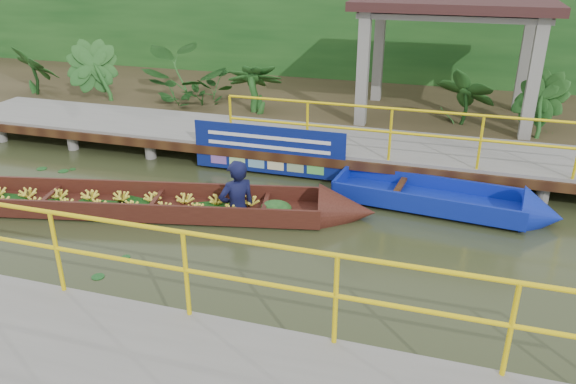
# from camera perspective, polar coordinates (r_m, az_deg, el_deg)

# --- Properties ---
(ground) EXTENTS (80.00, 80.00, 0.00)m
(ground) POSITION_cam_1_polar(r_m,az_deg,el_deg) (9.29, -5.84, -3.98)
(ground) COLOR #2F341A
(ground) RESTS_ON ground
(land_strip) EXTENTS (30.00, 8.00, 0.45)m
(land_strip) POSITION_cam_1_polar(r_m,az_deg,el_deg) (15.93, 4.53, 8.88)
(land_strip) COLOR #2F2817
(land_strip) RESTS_ON ground
(far_dock) EXTENTS (16.00, 2.06, 1.66)m
(far_dock) POSITION_cam_1_polar(r_m,az_deg,el_deg) (12.07, 0.36, 5.30)
(far_dock) COLOR slate
(far_dock) RESTS_ON ground
(pavilion) EXTENTS (4.40, 3.00, 3.00)m
(pavilion) POSITION_cam_1_polar(r_m,az_deg,el_deg) (13.93, 16.39, 16.75)
(pavilion) COLOR slate
(pavilion) RESTS_ON ground
(foliage_backdrop) EXTENTS (30.00, 0.80, 4.00)m
(foliage_backdrop) POSITION_cam_1_polar(r_m,az_deg,el_deg) (18.00, 6.56, 16.29)
(foliage_backdrop) COLOR #144016
(foliage_backdrop) RESTS_ON ground
(vendor_boat) EXTENTS (9.61, 2.92, 2.25)m
(vendor_boat) POSITION_cam_1_polar(r_m,az_deg,el_deg) (10.26, -16.44, -0.43)
(vendor_boat) COLOR #36140E
(vendor_boat) RESTS_ON ground
(moored_blue_boat) EXTENTS (3.95, 1.38, 0.92)m
(moored_blue_boat) POSITION_cam_1_polar(r_m,az_deg,el_deg) (10.26, 19.20, -1.44)
(moored_blue_boat) COLOR #0D2098
(moored_blue_boat) RESTS_ON ground
(blue_banner) EXTENTS (3.15, 0.04, 0.98)m
(blue_banner) POSITION_cam_1_polar(r_m,az_deg,el_deg) (11.25, -2.03, 4.30)
(blue_banner) COLOR navy
(blue_banner) RESTS_ON ground
(tropical_plants) EXTENTS (14.14, 1.14, 1.42)m
(tropical_plants) POSITION_cam_1_polar(r_m,az_deg,el_deg) (14.15, -4.42, 10.89)
(tropical_plants) COLOR #144016
(tropical_plants) RESTS_ON ground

